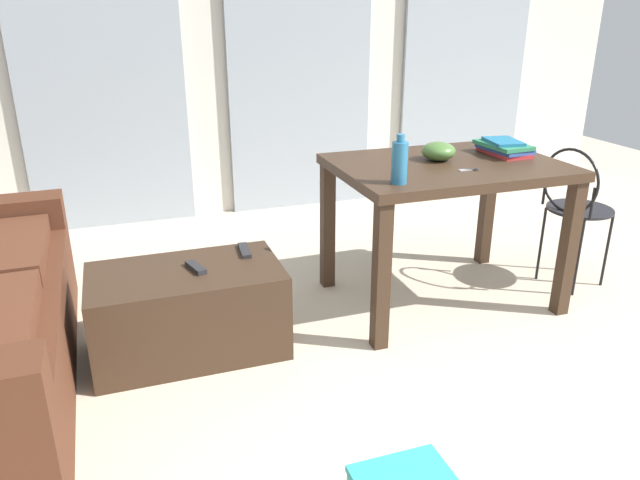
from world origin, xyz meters
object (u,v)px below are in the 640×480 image
Objects in this scene: coffee_table at (188,311)px; wire_chair at (575,200)px; craft_table at (446,184)px; bottle_near at (400,162)px; book_stack at (504,147)px; tv_remote_primary at (245,250)px; bowl at (438,151)px; scissors at (471,170)px; tv_remote_secondary at (196,267)px.

coffee_table is 1.06× the size of wire_chair.
bottle_near is (-0.42, -0.28, 0.21)m from craft_table.
tv_remote_primary is at bearing -178.89° from book_stack.
scissors is (0.05, -0.24, -0.05)m from bowl.
coffee_table is at bearing -174.98° from book_stack.
tv_remote_secondary is (-1.34, -0.10, -0.24)m from craft_table.
bowl is (0.39, 0.34, -0.05)m from bottle_near.
bottle_near is at bearing -10.45° from coffee_table.
tv_remote_secondary is at bearing -172.87° from bowl.
tv_remote_secondary is at bearing -174.57° from book_stack.
wire_chair reaches higher than tv_remote_secondary.
tv_remote_primary is at bearing 155.27° from bottle_near.
bowl reaches higher than coffee_table.
tv_remote_primary is at bearing 11.49° from tv_remote_secondary.
bottle_near reaches higher than tv_remote_secondary.
tv_remote_primary is at bearing -178.42° from bowl.
bottle_near is 0.86m from tv_remote_primary.
bottle_near reaches higher than craft_table.
book_stack is 1.75× the size of tv_remote_primary.
bottle_near is at bearing -26.80° from tv_remote_secondary.
scissors is at bearing -6.06° from tv_remote_primary.
bowl reaches higher than scissors.
bowl is 0.58× the size of book_stack.
bowl reaches higher than craft_table.
craft_table is 0.21m from scissors.
tv_remote_primary is (0.31, 0.13, 0.22)m from coffee_table.
scissors is (0.03, -0.18, 0.12)m from craft_table.
bowl is (1.36, 0.16, 0.62)m from coffee_table.
scissors is 0.59× the size of tv_remote_primary.
bowl is at bearing 6.15° from tv_remote_primary.
book_stack is at bearing 8.80° from craft_table.
bowl is 1.13m from tv_remote_primary.
bowl is at bearing 179.86° from book_stack.
coffee_table is 1.53m from scissors.
coffee_table is 0.75× the size of craft_table.
bowl is 0.40m from book_stack.
book_stack is (-0.41, 0.14, 0.30)m from wire_chair.
craft_table is 0.41m from book_stack.
wire_chair reaches higher than coffee_table.
tv_remote_secondary reaches higher than coffee_table.
tv_remote_primary is (-1.08, 0.03, -0.24)m from craft_table.
book_stack reaches higher than craft_table.
bottle_near is at bearing -167.59° from scissors.
craft_table is at bearing -171.20° from book_stack.
coffee_table is at bearing 154.45° from tv_remote_secondary.
craft_table is 6.52× the size of bowl.
book_stack is (0.40, -0.00, -0.01)m from bowl.
tv_remote_primary is (-1.46, -0.03, -0.40)m from book_stack.
coffee_table is 3.86× the size of bottle_near.
book_stack reaches higher than tv_remote_secondary.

